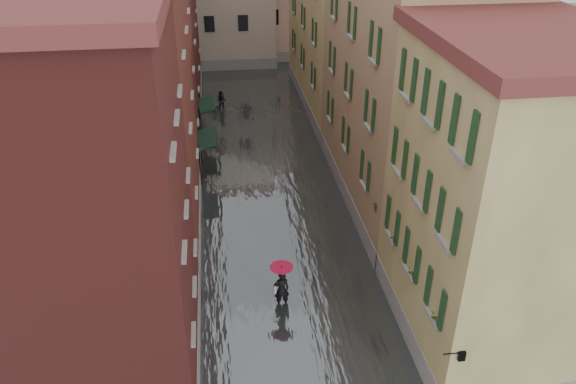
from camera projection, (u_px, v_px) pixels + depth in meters
ground at (296, 312)px, 23.69m from camera, size 120.00×120.00×0.00m
floodwater at (266, 170)px, 34.86m from camera, size 10.00×60.00×0.20m
building_left_near at (90, 218)px, 17.97m from camera, size 6.00×8.00×13.00m
building_left_mid at (130, 104)px, 27.58m from camera, size 6.00×14.00×12.50m
building_left_far at (152, 20)px, 40.15m from camera, size 6.00×16.00×14.00m
building_right_near at (499, 208)px, 19.92m from camera, size 6.00×8.00×11.50m
building_right_mid at (405, 87)px, 29.05m from camera, size 6.00×14.00×13.00m
building_right_far at (343, 32)px, 42.36m from camera, size 6.00×16.00×11.50m
awning_near at (207, 139)px, 33.12m from camera, size 1.09×3.00×2.80m
awning_far at (206, 105)px, 38.05m from camera, size 1.09×3.03×2.80m
wall_lantern at (461, 355)px, 17.52m from camera, size 0.71×0.22×0.35m
window_planters at (405, 249)px, 21.61m from camera, size 0.59×8.16×0.84m
pedestrian_main at (282, 282)px, 23.38m from camera, size 1.02×1.02×2.06m
pedestrian_far at (222, 101)px, 43.40m from camera, size 0.93×0.81×1.64m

